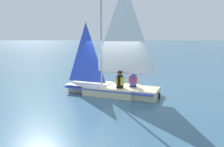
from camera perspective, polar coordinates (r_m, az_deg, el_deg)
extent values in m
plane|color=#38607A|center=(10.51, 0.00, -5.33)|extent=(260.00, 260.00, 0.00)
cube|color=beige|center=(10.46, 0.00, -4.30)|extent=(2.39, 2.81, 0.39)
cube|color=beige|center=(11.18, -8.08, -3.47)|extent=(1.19, 1.26, 0.39)
cube|color=beige|center=(9.97, 9.09, -5.12)|extent=(1.64, 1.44, 0.39)
cube|color=blue|center=(10.43, 0.00, -3.63)|extent=(3.11, 4.54, 0.05)
cube|color=silver|center=(10.90, -5.83, -2.61)|extent=(2.10, 2.36, 0.04)
cylinder|color=#B7B7BC|center=(10.36, -2.83, 10.07)|extent=(0.08, 0.08, 4.81)
cylinder|color=#B7B7BC|center=(10.09, 3.05, 0.14)|extent=(0.91, 2.10, 0.07)
pyramid|color=white|center=(9.95, 3.16, 11.73)|extent=(0.85, 1.99, 4.00)
pyramid|color=blue|center=(10.75, -6.75, 5.47)|extent=(0.60, 1.37, 2.91)
cube|color=black|center=(9.89, 12.24, -5.71)|extent=(0.06, 0.09, 0.27)
cube|color=black|center=(10.06, 2.06, -4.68)|extent=(0.33, 0.35, 0.45)
cylinder|color=black|center=(9.95, 2.07, -2.03)|extent=(0.39, 0.39, 0.50)
cube|color=yellow|center=(9.94, 2.07, -1.89)|extent=(0.37, 0.41, 0.35)
sphere|color=brown|center=(9.88, 2.08, -0.05)|extent=(0.22, 0.22, 0.22)
cylinder|color=black|center=(9.87, 2.09, 0.43)|extent=(0.27, 0.27, 0.06)
cube|color=black|center=(10.32, 5.49, -4.34)|extent=(0.33, 0.35, 0.45)
cylinder|color=blue|center=(10.21, 5.54, -1.75)|extent=(0.39, 0.39, 0.50)
cube|color=red|center=(10.21, 5.54, -1.62)|extent=(0.37, 0.41, 0.35)
sphere|color=#A87A56|center=(10.15, 5.57, 0.18)|extent=(0.22, 0.22, 0.22)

